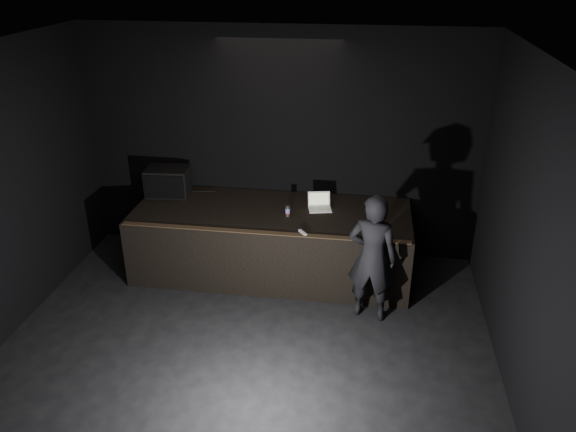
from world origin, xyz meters
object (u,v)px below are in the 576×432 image
(laptop, at_px, (320,205))
(person, at_px, (372,258))
(beer_can, at_px, (288,211))
(stage_riser, at_px, (272,241))
(stage_monitor, at_px, (168,182))

(laptop, relative_size, person, 0.22)
(laptop, distance_m, beer_can, 0.54)
(stage_riser, distance_m, person, 1.79)
(stage_riser, xyz_separation_m, stage_monitor, (-1.67, 0.36, 0.71))
(stage_riser, relative_size, person, 2.29)
(laptop, height_order, beer_can, laptop)
(person, bearing_deg, stage_riser, -21.99)
(laptop, bearing_deg, person, -67.58)
(laptop, xyz_separation_m, beer_can, (-0.42, -0.34, 0.02))
(laptop, xyz_separation_m, person, (0.79, -1.14, -0.18))
(stage_riser, height_order, person, person)
(stage_monitor, relative_size, beer_can, 4.25)
(stage_riser, xyz_separation_m, beer_can, (0.26, -0.14, 0.58))
(stage_monitor, xyz_separation_m, person, (3.14, -1.31, -0.34))
(beer_can, distance_m, person, 1.47)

